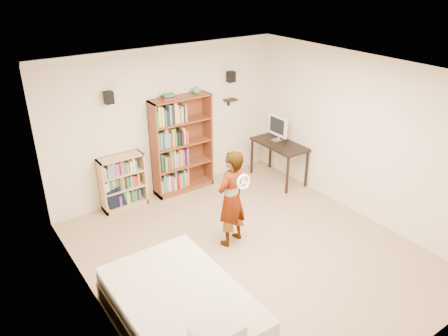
# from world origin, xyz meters

# --- Properties ---
(ground) EXTENTS (4.50, 5.00, 0.01)m
(ground) POSITION_xyz_m (0.00, 0.00, 0.00)
(ground) COLOR tan
(ground) RESTS_ON ground
(room_shell) EXTENTS (4.52, 5.02, 2.71)m
(room_shell) POSITION_xyz_m (0.00, 0.00, 1.76)
(room_shell) COLOR beige
(room_shell) RESTS_ON ground
(crown_molding) EXTENTS (4.50, 5.00, 0.06)m
(crown_molding) POSITION_xyz_m (0.00, 0.00, 2.67)
(crown_molding) COLOR white
(crown_molding) RESTS_ON room_shell
(speaker_left) EXTENTS (0.14, 0.12, 0.20)m
(speaker_left) POSITION_xyz_m (-1.05, 2.40, 2.00)
(speaker_left) COLOR black
(speaker_left) RESTS_ON room_shell
(speaker_right) EXTENTS (0.14, 0.12, 0.20)m
(speaker_right) POSITION_xyz_m (1.35, 2.40, 2.00)
(speaker_right) COLOR black
(speaker_right) RESTS_ON room_shell
(wall_shelf) EXTENTS (0.25, 0.16, 0.02)m
(wall_shelf) POSITION_xyz_m (1.35, 2.41, 1.55)
(wall_shelf) COLOR black
(wall_shelf) RESTS_ON room_shell
(tall_bookshelf) EXTENTS (1.15, 0.33, 1.81)m
(tall_bookshelf) POSITION_xyz_m (0.20, 2.33, 0.91)
(tall_bookshelf) COLOR brown
(tall_bookshelf) RESTS_ON ground
(low_bookshelf) EXTENTS (0.78, 0.29, 0.97)m
(low_bookshelf) POSITION_xyz_m (-0.99, 2.35, 0.49)
(low_bookshelf) COLOR tan
(low_bookshelf) RESTS_ON ground
(computer_desk) EXTENTS (0.57, 1.15, 0.78)m
(computer_desk) POSITION_xyz_m (1.94, 1.61, 0.39)
(computer_desk) COLOR black
(computer_desk) RESTS_ON ground
(imac) EXTENTS (0.16, 0.50, 0.49)m
(imac) POSITION_xyz_m (2.00, 1.76, 1.03)
(imac) COLOR white
(imac) RESTS_ON computer_desk
(daybed) EXTENTS (1.34, 2.06, 0.61)m
(daybed) POSITION_xyz_m (-1.56, -0.66, 0.30)
(daybed) COLOR beige
(daybed) RESTS_ON ground
(person) EXTENTS (0.64, 0.51, 1.54)m
(person) POSITION_xyz_m (-0.07, 0.40, 0.77)
(person) COLOR black
(person) RESTS_ON ground
(wii_wheel) EXTENTS (0.23, 0.09, 0.23)m
(wii_wheel) POSITION_xyz_m (-0.07, 0.11, 1.17)
(wii_wheel) COLOR white
(wii_wheel) RESTS_ON person
(navy_bag) EXTENTS (0.35, 0.23, 0.46)m
(navy_bag) POSITION_xyz_m (-1.17, 2.34, 0.23)
(navy_bag) COLOR black
(navy_bag) RESTS_ON ground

